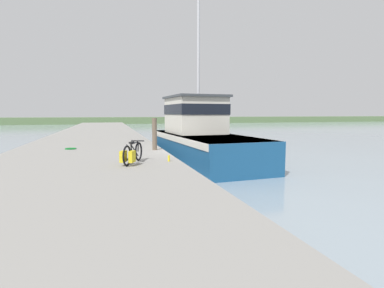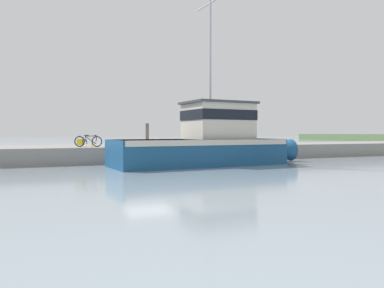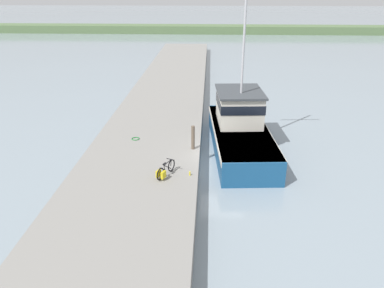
% 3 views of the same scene
% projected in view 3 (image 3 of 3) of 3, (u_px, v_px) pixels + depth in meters
% --- Properties ---
extents(ground_plane, '(320.00, 320.00, 0.00)m').
position_uv_depth(ground_plane, '(223.00, 168.00, 21.11)').
color(ground_plane, '#84939E').
extents(dock_pier, '(6.39, 80.00, 0.95)m').
position_uv_depth(dock_pier, '(143.00, 159.00, 21.12)').
color(dock_pier, gray).
rests_on(dock_pier, ground_plane).
extents(far_shoreline, '(180.00, 5.00, 1.53)m').
position_uv_depth(far_shoreline, '(363.00, 30.00, 75.72)').
color(far_shoreline, '#567047').
rests_on(far_shoreline, ground_plane).
extents(fishing_boat_main, '(3.97, 11.32, 10.64)m').
position_uv_depth(fishing_boat_main, '(240.00, 127.00, 23.39)').
color(fishing_boat_main, navy).
rests_on(fishing_boat_main, ground_plane).
extents(bicycle_touring, '(0.84, 1.52, 0.69)m').
position_uv_depth(bicycle_touring, '(164.00, 171.00, 18.06)').
color(bicycle_touring, black).
rests_on(bicycle_touring, dock_pier).
extents(mooring_post, '(0.20, 0.20, 1.38)m').
position_uv_depth(mooring_post, '(193.00, 138.00, 20.95)').
color(mooring_post, brown).
rests_on(mooring_post, dock_pier).
extents(hose_coil, '(0.48, 0.48, 0.05)m').
position_uv_depth(hose_coil, '(135.00, 139.00, 22.54)').
color(hose_coil, '#197A2D').
rests_on(hose_coil, dock_pier).
extents(water_bottle_by_bike, '(0.07, 0.07, 0.20)m').
position_uv_depth(water_bottle_by_bike, '(190.00, 174.00, 18.26)').
color(water_bottle_by_bike, yellow).
rests_on(water_bottle_by_bike, dock_pier).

